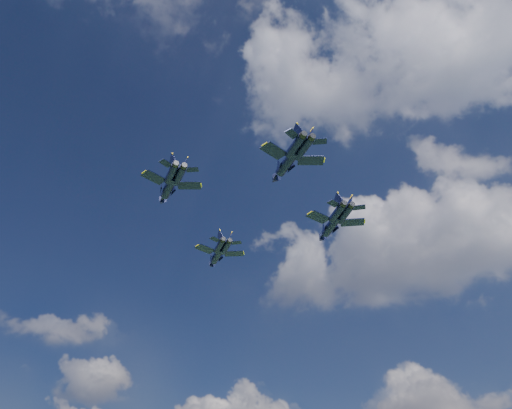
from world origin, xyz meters
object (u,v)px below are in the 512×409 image
(jet_left, at_px, (168,188))
(jet_slot, at_px, (286,163))
(jet_lead, at_px, (217,256))
(jet_right, at_px, (331,226))

(jet_left, xyz_separation_m, jet_slot, (23.40, 0.94, -2.28))
(jet_lead, height_order, jet_left, jet_left)
(jet_lead, xyz_separation_m, jet_slot, (26.50, -21.15, 0.46))
(jet_lead, height_order, jet_right, jet_right)
(jet_lead, relative_size, jet_left, 0.92)
(jet_left, bearing_deg, jet_lead, 47.35)
(jet_right, bearing_deg, jet_slot, -129.75)
(jet_right, bearing_deg, jet_left, -174.72)
(jet_lead, distance_m, jet_right, 24.92)
(jet_lead, bearing_deg, jet_slot, -85.58)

